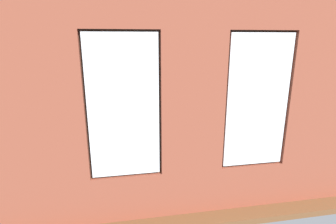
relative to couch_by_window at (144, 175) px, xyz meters
name	(u,v)px	position (x,y,z in m)	size (l,w,h in m)	color
ground_plane	(162,144)	(-0.66, -2.19, -0.38)	(6.45, 6.44, 0.10)	brown
brick_wall_with_windows	(193,110)	(-0.66, 0.65, 1.31)	(5.85, 0.30, 3.31)	brown
white_wall_right	(33,84)	(2.22, -1.99, 1.33)	(0.10, 5.44, 3.31)	silver
couch_by_window	(144,175)	(0.00, 0.00, 0.00)	(2.02, 0.87, 0.80)	black
couch_left	(251,132)	(-2.88, -1.71, 0.00)	(1.00, 1.83, 0.80)	black
coffee_table	(170,122)	(-0.93, -2.61, 0.08)	(1.46, 0.87, 0.46)	tan
cup_ceramic	(154,121)	(-0.50, -2.48, 0.18)	(0.08, 0.08, 0.10)	#B23D38
candle_jar	(175,120)	(-1.04, -2.48, 0.19)	(0.08, 0.08, 0.12)	#B7333D
remote_silver	(162,119)	(-0.75, -2.72, 0.14)	(0.05, 0.17, 0.02)	#B2B2B7
media_console	(60,135)	(1.92, -2.53, -0.09)	(1.11, 0.42, 0.49)	black
tv_flatscreen	(58,114)	(1.92, -2.53, 0.48)	(0.97, 0.20, 0.65)	black
papasan_chair	(129,109)	(0.12, -4.02, 0.13)	(1.18, 1.18, 0.72)	olive
potted_plant_corner_far_left	(307,146)	(-3.03, 0.10, 0.36)	(0.65, 0.65, 1.05)	#9E5638
potted_plant_near_tv	(75,129)	(1.36, -1.52, 0.39)	(1.06, 1.07, 1.33)	gray
potted_plant_beside_window_right	(65,169)	(1.27, 0.10, 0.28)	(0.62, 0.62, 0.94)	brown
potted_plant_between_couches	(224,143)	(-1.46, -0.05, 0.47)	(0.97, 0.89, 1.34)	beige
potted_plant_foreground_right	(81,102)	(1.62, -4.36, 0.36)	(0.88, 0.90, 1.26)	#9E5638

